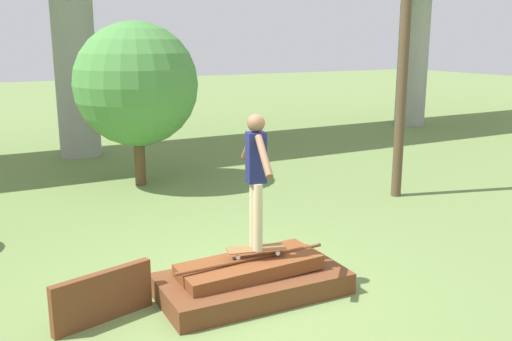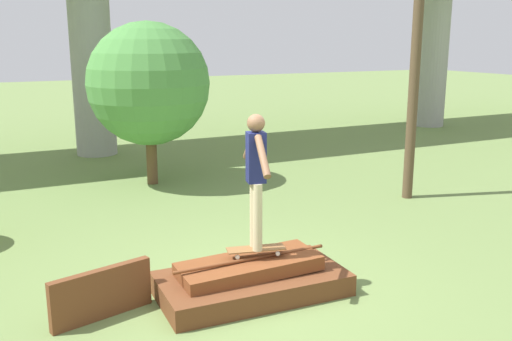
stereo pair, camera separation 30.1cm
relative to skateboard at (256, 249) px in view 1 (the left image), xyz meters
The scene contains 7 objects.
ground_plane 0.58m from the skateboard, 147.04° to the right, with size 80.00×80.00×0.00m, color olive.
scrap_pile 0.39m from the skateboard, 152.13° to the right, with size 2.39×1.28×0.49m.
scrap_plank_loose 1.95m from the skateboard, behind, with size 1.22×0.41×0.60m.
skateboard is the anchor object (origin of this frame).
skater 1.01m from the skateboard, behind, with size 0.36×1.20×1.71m.
utility_pole 6.17m from the skateboard, 28.88° to the left, with size 1.30×0.20×6.92m.
tree_behind_left 6.25m from the skateboard, 86.48° to the left, with size 2.65×2.65×3.54m.
Camera 1 is at (-3.18, -5.92, 3.18)m, focal length 40.00 mm.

